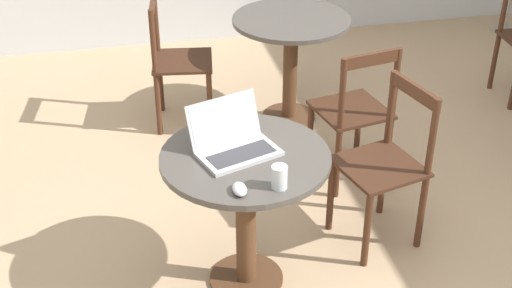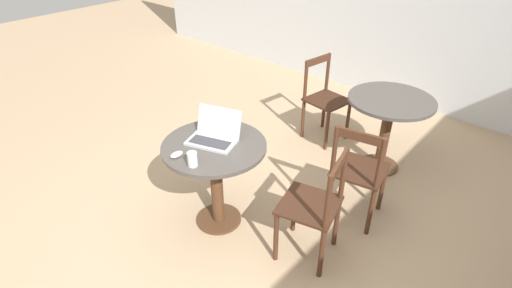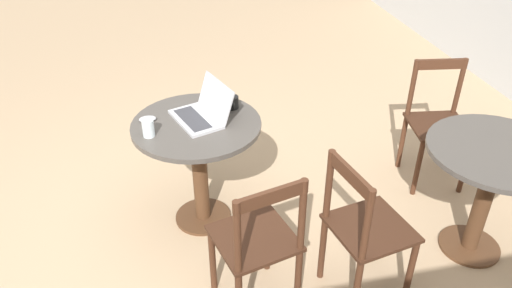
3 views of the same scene
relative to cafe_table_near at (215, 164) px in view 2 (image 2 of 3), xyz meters
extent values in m
plane|color=tan|center=(0.41, -0.13, -0.56)|extent=(16.00, 16.00, 0.00)
cylinder|color=#51331E|center=(0.00, 0.00, -0.55)|extent=(0.36, 0.36, 0.02)
cylinder|color=#51331E|center=(0.00, 0.00, -0.20)|extent=(0.10, 0.10, 0.68)
cylinder|color=#4C4742|center=(0.00, 0.00, 0.15)|extent=(0.77, 0.77, 0.03)
cylinder|color=#51331E|center=(0.63, 1.57, -0.55)|extent=(0.36, 0.36, 0.02)
cylinder|color=#51331E|center=(0.63, 1.57, -0.20)|extent=(0.10, 0.10, 0.68)
cylinder|color=#4C4742|center=(0.63, 1.57, 0.15)|extent=(0.77, 0.77, 0.03)
cylinder|color=#472819|center=(0.61, -0.02, -0.34)|extent=(0.04, 0.04, 0.44)
cylinder|color=#472819|center=(0.52, 0.31, -0.34)|extent=(0.04, 0.04, 0.44)
cylinder|color=#472819|center=(0.93, 0.07, -0.34)|extent=(0.04, 0.04, 0.44)
cylinder|color=#472819|center=(0.85, 0.39, -0.34)|extent=(0.04, 0.04, 0.44)
cube|color=#3C2215|center=(0.73, 0.19, -0.11)|extent=(0.47, 0.47, 0.02)
cylinder|color=#472819|center=(0.93, 0.07, 0.10)|extent=(0.04, 0.04, 0.41)
cylinder|color=#472819|center=(0.85, 0.39, 0.10)|extent=(0.04, 0.04, 0.41)
cube|color=#472819|center=(0.89, 0.23, 0.28)|extent=(0.11, 0.36, 0.07)
cylinder|color=#472819|center=(0.12, 1.82, -0.34)|extent=(0.04, 0.04, 0.44)
cylinder|color=#472819|center=(0.07, 1.48, -0.34)|extent=(0.04, 0.04, 0.44)
cylinder|color=#472819|center=(-0.22, 1.86, -0.34)|extent=(0.04, 0.04, 0.44)
cylinder|color=#472819|center=(-0.27, 1.53, -0.34)|extent=(0.04, 0.04, 0.44)
cube|color=#3C2215|center=(-0.08, 1.67, -0.11)|extent=(0.44, 0.44, 0.02)
cylinder|color=#472819|center=(-0.22, 1.86, 0.10)|extent=(0.04, 0.04, 0.41)
cylinder|color=#472819|center=(-0.27, 1.53, 0.10)|extent=(0.04, 0.04, 0.41)
cube|color=#472819|center=(-0.24, 1.70, 0.28)|extent=(0.08, 0.37, 0.07)
cylinder|color=#472819|center=(0.59, 0.92, -0.34)|extent=(0.04, 0.04, 0.44)
cylinder|color=#472819|center=(0.92, 0.99, -0.34)|extent=(0.04, 0.04, 0.44)
cylinder|color=#472819|center=(0.65, 0.59, -0.34)|extent=(0.04, 0.04, 0.44)
cylinder|color=#472819|center=(0.98, 0.66, -0.34)|extent=(0.04, 0.04, 0.44)
cube|color=#3C2215|center=(0.79, 0.79, -0.11)|extent=(0.45, 0.45, 0.02)
cylinder|color=#472819|center=(0.65, 0.59, 0.10)|extent=(0.04, 0.04, 0.41)
cylinder|color=#472819|center=(0.98, 0.66, 0.10)|extent=(0.04, 0.04, 0.41)
cube|color=#472819|center=(0.82, 0.63, 0.28)|extent=(0.37, 0.09, 0.07)
cube|color=#B7B7BC|center=(-0.03, 0.00, 0.18)|extent=(0.40, 0.31, 0.02)
cube|color=#38383D|center=(-0.02, -0.02, 0.19)|extent=(0.32, 0.20, 0.00)
cube|color=#B7B7BC|center=(-0.07, 0.13, 0.29)|extent=(0.35, 0.18, 0.20)
cube|color=silver|center=(-0.07, 0.13, 0.29)|extent=(0.32, 0.16, 0.18)
ellipsoid|color=#B7B7BC|center=(-0.08, -0.28, 0.19)|extent=(0.06, 0.10, 0.03)
cylinder|color=black|center=(-0.14, 0.24, 0.21)|extent=(0.08, 0.08, 0.08)
torus|color=black|center=(-0.09, 0.24, 0.21)|extent=(0.05, 0.01, 0.05)
cylinder|color=silver|center=(0.09, -0.28, 0.22)|extent=(0.07, 0.07, 0.10)
camera|label=1|loc=(-0.53, -2.62, 1.84)|focal=50.00mm
camera|label=2|loc=(1.84, -1.64, 1.71)|focal=28.00mm
camera|label=3|loc=(2.54, -0.21, 1.65)|focal=35.00mm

